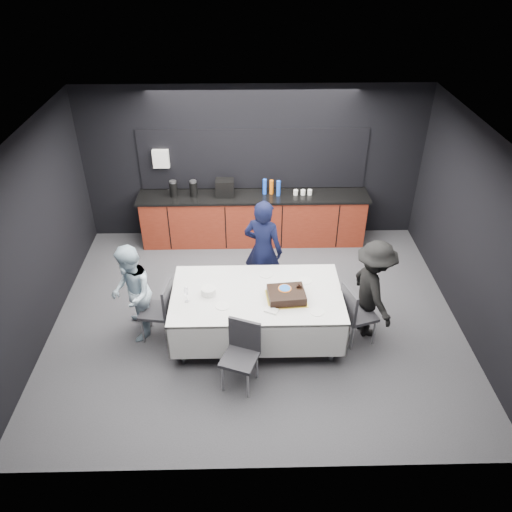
{
  "coord_description": "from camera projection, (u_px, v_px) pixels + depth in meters",
  "views": [
    {
      "loc": [
        -0.13,
        -5.73,
        4.97
      ],
      "look_at": [
        0.0,
        0.1,
        1.05
      ],
      "focal_mm": 35.0,
      "sensor_mm": 36.0,
      "label": 1
    }
  ],
  "objects": [
    {
      "name": "champagne_flute",
      "position": [
        186.0,
        292.0,
        6.52
      ],
      "size": [
        0.06,
        0.06,
        0.22
      ],
      "color": "white",
      "rests_on": "party_table"
    },
    {
      "name": "chair_right",
      "position": [
        354.0,
        311.0,
        6.83
      ],
      "size": [
        0.53,
        0.53,
        0.92
      ],
      "color": "#29292E",
      "rests_on": "ground"
    },
    {
      "name": "loose_plate_far",
      "position": [
        266.0,
        274.0,
        7.12
      ],
      "size": [
        0.19,
        0.19,
        0.01
      ],
      "primitive_type": "cylinder",
      "color": "white",
      "rests_on": "party_table"
    },
    {
      "name": "person_right",
      "position": [
        373.0,
        290.0,
        6.88
      ],
      "size": [
        0.76,
        1.07,
        1.5
      ],
      "primitive_type": "imported",
      "rotation": [
        0.0,
        0.0,
        1.8
      ],
      "color": "black",
      "rests_on": "ground"
    },
    {
      "name": "plate_stack",
      "position": [
        209.0,
        291.0,
        6.72
      ],
      "size": [
        0.2,
        0.2,
        0.1
      ],
      "primitive_type": "cylinder",
      "color": "white",
      "rests_on": "party_table"
    },
    {
      "name": "loose_plate_right_a",
      "position": [
        305.0,
        280.0,
        7.0
      ],
      "size": [
        0.19,
        0.19,
        0.01
      ],
      "primitive_type": "cylinder",
      "color": "white",
      "rests_on": "party_table"
    },
    {
      "name": "room_shell",
      "position": [
        256.0,
        209.0,
        6.49
      ],
      "size": [
        6.04,
        5.04,
        2.82
      ],
      "color": "white",
      "rests_on": "ground"
    },
    {
      "name": "fork_pile",
      "position": [
        271.0,
        311.0,
        6.44
      ],
      "size": [
        0.2,
        0.17,
        0.03
      ],
      "primitive_type": "cube",
      "rotation": [
        0.0,
        0.0,
        -0.42
      ],
      "color": "white",
      "rests_on": "party_table"
    },
    {
      "name": "chair_near",
      "position": [
        242.0,
        350.0,
        6.21
      ],
      "size": [
        0.54,
        0.54,
        0.92
      ],
      "color": "#29292E",
      "rests_on": "ground"
    },
    {
      "name": "person_left",
      "position": [
        132.0,
        293.0,
        6.84
      ],
      "size": [
        0.7,
        0.82,
        1.46
      ],
      "primitive_type": "imported",
      "rotation": [
        0.0,
        0.0,
        -1.33
      ],
      "color": "#A7C1D2",
      "rests_on": "ground"
    },
    {
      "name": "kitchenette",
      "position": [
        253.0,
        214.0,
        9.07
      ],
      "size": [
        4.1,
        0.64,
        2.05
      ],
      "color": "#601B0F",
      "rests_on": "ground"
    },
    {
      "name": "person_center",
      "position": [
        263.0,
        250.0,
        7.54
      ],
      "size": [
        0.71,
        0.6,
        1.67
      ],
      "primitive_type": "imported",
      "rotation": [
        0.0,
        0.0,
        2.76
      ],
      "color": "black",
      "rests_on": "ground"
    },
    {
      "name": "chair_left",
      "position": [
        161.0,
        307.0,
        6.9
      ],
      "size": [
        0.48,
        0.48,
        0.92
      ],
      "color": "#29292E",
      "rests_on": "ground"
    },
    {
      "name": "party_table",
      "position": [
        257.0,
        301.0,
        6.84
      ],
      "size": [
        2.32,
        1.32,
        0.78
      ],
      "color": "#99999E",
      "rests_on": "ground"
    },
    {
      "name": "loose_plate_near",
      "position": [
        223.0,
        306.0,
        6.54
      ],
      "size": [
        0.19,
        0.19,
        0.01
      ],
      "primitive_type": "cylinder",
      "color": "white",
      "rests_on": "party_table"
    },
    {
      "name": "ground",
      "position": [
        256.0,
        317.0,
        7.53
      ],
      "size": [
        6.0,
        6.0,
        0.0
      ],
      "primitive_type": "plane",
      "color": "#3F3F44",
      "rests_on": "ground"
    },
    {
      "name": "loose_plate_right_b",
      "position": [
        317.0,
        312.0,
        6.43
      ],
      "size": [
        0.19,
        0.19,
        0.01
      ],
      "primitive_type": "cylinder",
      "color": "white",
      "rests_on": "party_table"
    },
    {
      "name": "cake_assembly",
      "position": [
        286.0,
        295.0,
        6.62
      ],
      "size": [
        0.56,
        0.47,
        0.17
      ],
      "color": "gold",
      "rests_on": "party_table"
    }
  ]
}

